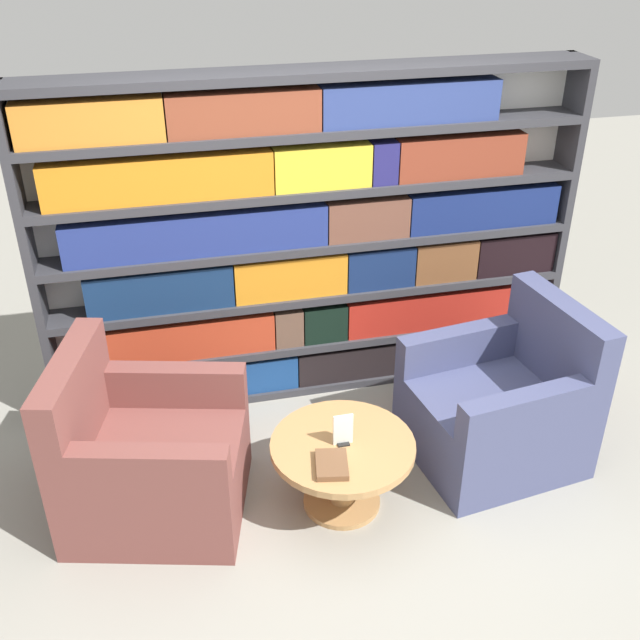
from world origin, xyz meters
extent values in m
plane|color=gray|center=(0.00, 0.00, 0.00)|extent=(14.00, 14.00, 0.00)
cube|color=silver|center=(0.00, 1.49, 1.03)|extent=(3.31, 0.05, 2.06)
cube|color=#333338|center=(-1.63, 1.37, 1.03)|extent=(0.05, 0.30, 2.06)
cube|color=#333338|center=(1.63, 1.37, 1.03)|extent=(0.05, 0.30, 2.06)
cube|color=#333338|center=(0.00, 1.37, 0.03)|extent=(3.21, 0.30, 0.05)
cube|color=#333338|center=(0.00, 1.37, 0.34)|extent=(3.21, 0.30, 0.05)
cube|color=#333338|center=(0.00, 1.37, 0.69)|extent=(3.21, 0.30, 0.05)
cube|color=#333338|center=(0.00, 1.37, 1.03)|extent=(3.21, 0.30, 0.05)
cube|color=#333338|center=(0.00, 1.37, 1.37)|extent=(3.21, 0.30, 0.05)
cube|color=#333338|center=(0.00, 1.37, 1.72)|extent=(3.21, 0.30, 0.05)
cube|color=#333338|center=(0.00, 1.37, 2.03)|extent=(3.21, 0.30, 0.05)
cube|color=navy|center=(-0.60, 1.34, 0.17)|extent=(0.94, 0.20, 0.23)
cube|color=black|center=(0.53, 1.34, 0.17)|extent=(1.31, 0.20, 0.23)
cube|color=orange|center=(1.39, 1.34, 0.17)|extent=(0.39, 0.20, 0.23)
cube|color=#B33920|center=(-0.84, 1.34, 0.49)|extent=(1.12, 0.20, 0.25)
cube|color=brown|center=(-0.18, 1.34, 0.49)|extent=(0.18, 0.20, 0.25)
cube|color=black|center=(0.06, 1.34, 0.49)|extent=(0.28, 0.20, 0.25)
cube|color=#A62218|center=(0.88, 1.34, 0.49)|extent=(1.35, 0.20, 0.25)
cube|color=navy|center=(-0.94, 1.34, 0.84)|extent=(0.86, 0.20, 0.27)
cube|color=orange|center=(-0.16, 1.34, 0.84)|extent=(0.69, 0.20, 0.27)
cube|color=navy|center=(0.41, 1.34, 0.84)|extent=(0.44, 0.20, 0.27)
cube|color=brown|center=(0.85, 1.34, 0.84)|extent=(0.41, 0.20, 0.27)
cube|color=black|center=(1.33, 1.34, 0.84)|extent=(0.53, 0.20, 0.27)
cube|color=navy|center=(-0.70, 1.34, 1.18)|extent=(1.52, 0.20, 0.25)
cube|color=brown|center=(0.32, 1.34, 1.18)|extent=(0.51, 0.20, 0.25)
cube|color=navy|center=(1.07, 1.34, 1.18)|extent=(0.97, 0.20, 0.25)
cube|color=orange|center=(-0.88, 1.34, 1.52)|extent=(1.26, 0.20, 0.25)
cube|color=gold|center=(0.04, 1.34, 1.52)|extent=(0.57, 0.20, 0.25)
cube|color=navy|center=(0.41, 1.34, 1.52)|extent=(0.15, 0.20, 0.25)
cube|color=brown|center=(0.89, 1.34, 1.52)|extent=(0.79, 0.20, 0.25)
cube|color=orange|center=(-1.20, 1.34, 1.85)|extent=(0.76, 0.20, 0.23)
cube|color=brown|center=(-0.39, 1.34, 1.85)|extent=(0.83, 0.20, 0.23)
cube|color=navy|center=(0.56, 1.34, 1.85)|extent=(1.04, 0.20, 0.23)
cube|color=brown|center=(-1.06, 0.40, 0.22)|extent=(1.06, 1.00, 0.44)
cube|color=brown|center=(-1.42, 0.49, 0.69)|extent=(0.34, 0.82, 0.50)
cube|color=brown|center=(-1.08, 0.05, 0.56)|extent=(0.75, 0.30, 0.23)
cube|color=brown|center=(-0.91, 0.71, 0.56)|extent=(0.75, 0.30, 0.23)
cube|color=#42476B|center=(0.84, 0.40, 0.22)|extent=(0.98, 0.92, 0.44)
cube|color=#42476B|center=(1.21, 0.45, 0.69)|extent=(0.25, 0.82, 0.50)
cube|color=#42476B|center=(0.72, 0.73, 0.56)|extent=(0.75, 0.22, 0.23)
cube|color=#42476B|center=(0.81, 0.05, 0.56)|extent=(0.75, 0.22, 0.23)
cylinder|color=#AD7F4C|center=(-0.11, 0.20, 0.19)|extent=(0.14, 0.14, 0.37)
cylinder|color=#AD7F4C|center=(-0.11, 0.20, 0.01)|extent=(0.42, 0.42, 0.03)
cylinder|color=#AD7F4C|center=(-0.11, 0.20, 0.39)|extent=(0.76, 0.76, 0.04)
cube|color=black|center=(-0.11, 0.20, 0.42)|extent=(0.06, 0.06, 0.01)
cube|color=silver|center=(-0.11, 0.20, 0.50)|extent=(0.10, 0.01, 0.18)
cube|color=brown|center=(-0.21, 0.03, 0.43)|extent=(0.20, 0.24, 0.03)
camera|label=1|loc=(-0.93, -2.72, 2.90)|focal=42.00mm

